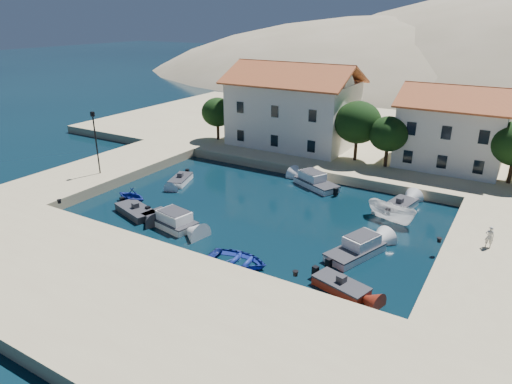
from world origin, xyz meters
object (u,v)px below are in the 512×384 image
(building_left, at_px, (293,104))
(building_mid, at_px, (453,126))
(cabin_cruiser_east, at_px, (355,250))
(rowboat_south, at_px, (238,263))
(lamppost, at_px, (95,137))
(boat_east, at_px, (391,221))
(cabin_cruiser_south, at_px, (169,220))
(pedestrian, at_px, (489,237))

(building_left, bearing_deg, building_mid, 3.18)
(building_left, xyz_separation_m, building_mid, (18.00, 1.00, -0.71))
(cabin_cruiser_east, bearing_deg, rowboat_south, 147.41)
(rowboat_south, bearing_deg, cabin_cruiser_east, -57.05)
(building_mid, distance_m, cabin_cruiser_east, 22.83)
(building_left, distance_m, lamppost, 23.10)
(cabin_cruiser_east, height_order, boat_east, cabin_cruiser_east)
(rowboat_south, xyz_separation_m, boat_east, (7.06, 12.28, 0.00))
(cabin_cruiser_south, bearing_deg, cabin_cruiser_east, 21.86)
(building_mid, height_order, cabin_cruiser_east, building_mid)
(building_left, xyz_separation_m, pedestrian, (23.71, -17.01, -4.16))
(building_left, relative_size, building_mid, 1.40)
(cabin_cruiser_east, distance_m, boat_east, 7.19)
(cabin_cruiser_south, xyz_separation_m, pedestrian, (22.58, 7.07, 1.30))
(lamppost, distance_m, cabin_cruiser_east, 27.62)
(building_left, bearing_deg, cabin_cruiser_east, -53.40)
(building_mid, xyz_separation_m, rowboat_south, (-8.77, -27.34, -5.22))
(lamppost, xyz_separation_m, rowboat_south, (20.73, -6.34, -4.75))
(rowboat_south, distance_m, pedestrian, 17.31)
(boat_east, bearing_deg, pedestrian, -93.63)
(rowboat_south, height_order, pedestrian, pedestrian)
(building_left, xyz_separation_m, cabin_cruiser_south, (1.13, -24.08, -5.46))
(pedestrian, bearing_deg, boat_east, -31.03)
(lamppost, bearing_deg, rowboat_south, -17.01)
(lamppost, bearing_deg, building_left, 60.10)
(lamppost, distance_m, cabin_cruiser_south, 13.94)
(cabin_cruiser_south, distance_m, cabin_cruiser_east, 14.91)
(building_left, relative_size, cabin_cruiser_south, 2.81)
(lamppost, distance_m, pedestrian, 35.46)
(cabin_cruiser_south, distance_m, pedestrian, 23.70)
(lamppost, height_order, boat_east, lamppost)
(building_left, xyz_separation_m, cabin_cruiser_east, (15.76, -21.22, -5.46))
(lamppost, distance_m, rowboat_south, 22.19)
(building_mid, height_order, lamppost, building_mid)
(pedestrian, bearing_deg, building_left, -45.01)
(building_mid, distance_m, lamppost, 36.21)
(cabin_cruiser_east, xyz_separation_m, pedestrian, (7.95, 4.21, 1.30))
(building_mid, height_order, pedestrian, building_mid)
(cabin_cruiser_south, height_order, boat_east, cabin_cruiser_south)
(building_mid, relative_size, boat_east, 2.38)
(boat_east, bearing_deg, rowboat_south, 168.15)
(boat_east, bearing_deg, cabin_cruiser_south, 141.50)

